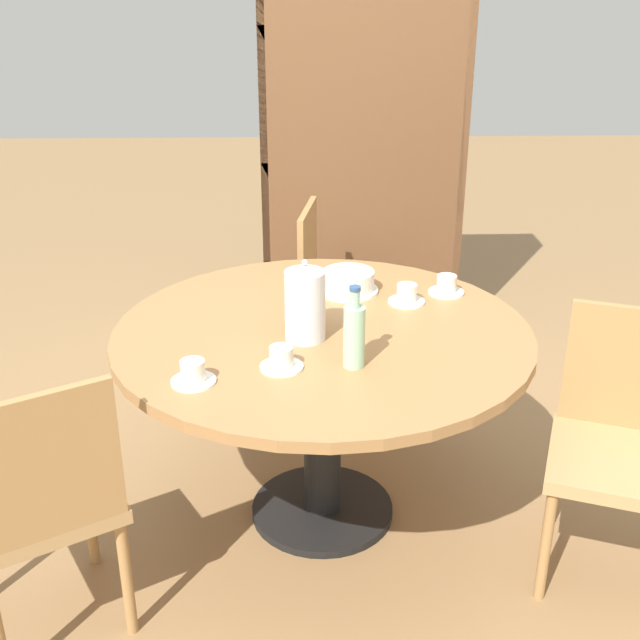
# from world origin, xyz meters

# --- Properties ---
(ground_plane) EXTENTS (14.00, 14.00, 0.00)m
(ground_plane) POSITION_xyz_m (0.00, 0.00, 0.00)
(ground_plane) COLOR #937047
(dining_table) EXTENTS (1.37, 1.37, 0.73)m
(dining_table) POSITION_xyz_m (0.00, 0.00, 0.61)
(dining_table) COLOR black
(dining_table) RESTS_ON ground_plane
(chair_a) EXTENTS (0.58, 0.58, 0.86)m
(chair_a) POSITION_xyz_m (-0.80, -0.54, 0.47)
(chair_a) COLOR #A87A47
(chair_a) RESTS_ON ground_plane
(chair_b) EXTENTS (0.54, 0.54, 0.86)m
(chair_b) POSITION_xyz_m (0.92, -0.28, 0.47)
(chair_b) COLOR #A87A47
(chair_b) RESTS_ON ground_plane
(chair_c) EXTENTS (0.48, 0.48, 0.86)m
(chair_c) POSITION_xyz_m (0.10, 0.96, 0.47)
(chair_c) COLOR #A87A47
(chair_c) RESTS_ON ground_plane
(bookshelf) EXTENTS (1.01, 0.28, 1.89)m
(bookshelf) POSITION_xyz_m (0.24, 1.60, 0.93)
(bookshelf) COLOR brown
(bookshelf) RESTS_ON ground_plane
(coffee_pot) EXTENTS (0.13, 0.13, 0.27)m
(coffee_pot) POSITION_xyz_m (-0.06, -0.07, 0.86)
(coffee_pot) COLOR silver
(coffee_pot) RESTS_ON dining_table
(water_bottle) EXTENTS (0.06, 0.06, 0.25)m
(water_bottle) POSITION_xyz_m (0.08, -0.27, 0.84)
(water_bottle) COLOR #99C6A3
(water_bottle) RESTS_ON dining_table
(cake_main) EXTENTS (0.22, 0.22, 0.08)m
(cake_main) POSITION_xyz_m (0.10, 0.32, 0.77)
(cake_main) COLOR white
(cake_main) RESTS_ON dining_table
(cup_a) EXTENTS (0.13, 0.13, 0.07)m
(cup_a) POSITION_xyz_m (-0.38, -0.36, 0.76)
(cup_a) COLOR white
(cup_a) RESTS_ON dining_table
(cup_b) EXTENTS (0.13, 0.13, 0.07)m
(cup_b) POSITION_xyz_m (-0.13, -0.28, 0.76)
(cup_b) COLOR white
(cup_b) RESTS_ON dining_table
(cup_c) EXTENTS (0.13, 0.13, 0.07)m
(cup_c) POSITION_xyz_m (0.30, 0.22, 0.76)
(cup_c) COLOR white
(cup_c) RESTS_ON dining_table
(cup_d) EXTENTS (0.13, 0.13, 0.07)m
(cup_d) POSITION_xyz_m (0.46, 0.30, 0.76)
(cup_d) COLOR white
(cup_d) RESTS_ON dining_table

